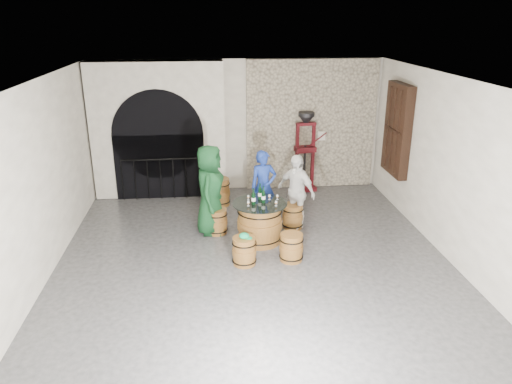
{
  "coord_description": "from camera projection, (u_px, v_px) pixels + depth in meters",
  "views": [
    {
      "loc": [
        -0.75,
        -7.64,
        4.19
      ],
      "look_at": [
        0.11,
        0.81,
        1.05
      ],
      "focal_mm": 34.0,
      "sensor_mm": 36.0,
      "label": 1
    }
  ],
  "objects": [
    {
      "name": "green_cap",
      "position": [
        244.0,
        236.0,
        8.44
      ],
      "size": [
        0.23,
        0.18,
        0.1
      ],
      "color": "#0D985A",
      "rests_on": "barrel_stool_near_left"
    },
    {
      "name": "ceiling",
      "position": [
        254.0,
        81.0,
        7.55
      ],
      "size": [
        8.0,
        8.0,
        0.0
      ],
      "primitive_type": "plane",
      "rotation": [
        3.14,
        0.0,
        0.0
      ],
      "color": "beige",
      "rests_on": "wall_back"
    },
    {
      "name": "person_blue",
      "position": [
        263.0,
        187.0,
        10.18
      ],
      "size": [
        0.62,
        0.46,
        1.54
      ],
      "primitive_type": "imported",
      "rotation": [
        0.0,
        0.0,
        0.17
      ],
      "color": "navy",
      "rests_on": "ground"
    },
    {
      "name": "person_white",
      "position": [
        296.0,
        191.0,
        9.87
      ],
      "size": [
        0.89,
        0.94,
        1.56
      ],
      "primitive_type": "imported",
      "rotation": [
        0.0,
        0.0,
        -0.85
      ],
      "color": "silver",
      "rests_on": "ground"
    },
    {
      "name": "wine_bottle_right",
      "position": [
        260.0,
        193.0,
        9.33
      ],
      "size": [
        0.08,
        0.08,
        0.32
      ],
      "color": "black",
      "rests_on": "barrel_table"
    },
    {
      "name": "wine_bottle_left",
      "position": [
        254.0,
        198.0,
        9.08
      ],
      "size": [
        0.08,
        0.08,
        0.32
      ],
      "color": "black",
      "rests_on": "barrel_table"
    },
    {
      "name": "barrel_stool_near_right",
      "position": [
        291.0,
        247.0,
        8.67
      ],
      "size": [
        0.44,
        0.44,
        0.51
      ],
      "color": "brown",
      "rests_on": "ground"
    },
    {
      "name": "stone_facing_panel",
      "position": [
        311.0,
        125.0,
        11.95
      ],
      "size": [
        3.2,
        0.12,
        3.18
      ],
      "primitive_type": "cube",
      "color": "#AEA38A",
      "rests_on": "ground"
    },
    {
      "name": "wine_bottle_center",
      "position": [
        263.0,
        196.0,
        9.17
      ],
      "size": [
        0.08,
        0.08,
        0.32
      ],
      "color": "black",
      "rests_on": "barrel_table"
    },
    {
      "name": "barrel_stool_left",
      "position": [
        217.0,
        221.0,
        9.76
      ],
      "size": [
        0.44,
        0.44,
        0.51
      ],
      "color": "brown",
      "rests_on": "ground"
    },
    {
      "name": "barrel_stool_near_left",
      "position": [
        244.0,
        251.0,
        8.54
      ],
      "size": [
        0.44,
        0.44,
        0.51
      ],
      "color": "brown",
      "rests_on": "ground"
    },
    {
      "name": "corking_press",
      "position": [
        305.0,
        146.0,
        11.87
      ],
      "size": [
        0.84,
        0.51,
        1.97
      ],
      "rotation": [
        0.0,
        0.0,
        0.15
      ],
      "color": "#4D0C15",
      "rests_on": "ground"
    },
    {
      "name": "barrel_stool_right",
      "position": [
        293.0,
        216.0,
        10.0
      ],
      "size": [
        0.44,
        0.44,
        0.51
      ],
      "color": "brown",
      "rests_on": "ground"
    },
    {
      "name": "tasting_glass_a",
      "position": [
        248.0,
        204.0,
        9.03
      ],
      "size": [
        0.05,
        0.05,
        0.1
      ],
      "primitive_type": null,
      "color": "#A35C1F",
      "rests_on": "barrel_table"
    },
    {
      "name": "tasting_glass_b",
      "position": [
        277.0,
        197.0,
        9.35
      ],
      "size": [
        0.05,
        0.05,
        0.1
      ],
      "primitive_type": null,
      "color": "#A35C1F",
      "rests_on": "barrel_table"
    },
    {
      "name": "wall_front",
      "position": [
        297.0,
        319.0,
        4.37
      ],
      "size": [
        8.0,
        0.0,
        8.0
      ],
      "primitive_type": "plane",
      "rotation": [
        -1.57,
        0.0,
        0.0
      ],
      "color": "beige",
      "rests_on": "ground"
    },
    {
      "name": "barrel_table",
      "position": [
        260.0,
        223.0,
        9.34
      ],
      "size": [
        1.05,
        1.05,
        0.81
      ],
      "color": "brown",
      "rests_on": "ground"
    },
    {
      "name": "person_green",
      "position": [
        210.0,
        190.0,
        9.58
      ],
      "size": [
        0.74,
        0.98,
        1.82
      ],
      "primitive_type": "imported",
      "rotation": [
        0.0,
        0.0,
        1.38
      ],
      "color": "#10391B",
      "rests_on": "ground"
    },
    {
      "name": "tasting_glass_c",
      "position": [
        253.0,
        195.0,
        9.48
      ],
      "size": [
        0.05,
        0.05,
        0.1
      ],
      "primitive_type": null,
      "color": "#A35C1F",
      "rests_on": "barrel_table"
    },
    {
      "name": "control_box",
      "position": [
        321.0,
        136.0,
        11.99
      ],
      "size": [
        0.18,
        0.1,
        0.22
      ],
      "primitive_type": "cube",
      "color": "silver",
      "rests_on": "wall_back"
    },
    {
      "name": "shuttered_window",
      "position": [
        397.0,
        130.0,
        10.59
      ],
      "size": [
        0.23,
        1.1,
        2.0
      ],
      "color": "black",
      "rests_on": "wall_right"
    },
    {
      "name": "wall_left",
      "position": [
        37.0,
        185.0,
        7.77
      ],
      "size": [
        0.0,
        8.0,
        8.0
      ],
      "primitive_type": "plane",
      "rotation": [
        1.57,
        0.0,
        1.57
      ],
      "color": "beige",
      "rests_on": "ground"
    },
    {
      "name": "arched_opening",
      "position": [
        159.0,
        131.0,
        11.42
      ],
      "size": [
        3.1,
        0.6,
        3.19
      ],
      "color": "beige",
      "rests_on": "ground"
    },
    {
      "name": "tasting_glass_e",
      "position": [
        276.0,
        204.0,
        9.03
      ],
      "size": [
        0.05,
        0.05,
        0.1
      ],
      "primitive_type": null,
      "color": "#A35C1F",
      "rests_on": "barrel_table"
    },
    {
      "name": "side_barrel",
      "position": [
        220.0,
        192.0,
        11.17
      ],
      "size": [
        0.48,
        0.48,
        0.64
      ],
      "rotation": [
        0.0,
        0.0,
        0.01
      ],
      "color": "brown",
      "rests_on": "ground"
    },
    {
      "name": "wall_back",
      "position": [
        238.0,
        126.0,
        11.84
      ],
      "size": [
        8.0,
        0.0,
        8.0
      ],
      "primitive_type": "plane",
      "rotation": [
        1.57,
        0.0,
        0.0
      ],
      "color": "beige",
      "rests_on": "ground"
    },
    {
      "name": "tasting_glass_f",
      "position": [
        248.0,
        198.0,
        9.32
      ],
      "size": [
        0.05,
        0.05,
        0.1
      ],
      "primitive_type": null,
      "color": "#A35C1F",
      "rests_on": "barrel_table"
    },
    {
      "name": "barrel_stool_far",
      "position": [
        263.0,
        211.0,
        10.27
      ],
      "size": [
        0.44,
        0.44,
        0.51
      ],
      "color": "brown",
      "rests_on": "ground"
    },
    {
      "name": "wall_right",
      "position": [
        454.0,
        172.0,
        8.44
      ],
      "size": [
        0.0,
        8.0,
        8.0
      ],
      "primitive_type": "plane",
      "rotation": [
        1.57,
        0.0,
        -1.57
      ],
      "color": "beige",
      "rests_on": "ground"
    },
    {
      "name": "tasting_glass_d",
      "position": [
        269.0,
        197.0,
        9.34
      ],
      "size": [
        0.05,
        0.05,
        0.1
      ],
      "primitive_type": null,
      "color": "#A35C1F",
      "rests_on": "barrel_table"
    },
    {
      "name": "ground",
      "position": [
        254.0,
        263.0,
        8.66
      ],
      "size": [
        8.0,
        8.0,
        0.0
      ],
      "primitive_type": "plane",
      "color": "#323235",
      "rests_on": "ground"
    }
  ]
}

